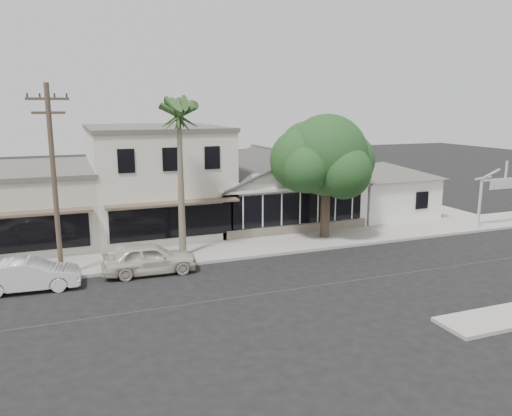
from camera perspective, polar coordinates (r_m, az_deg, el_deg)
name	(u,v)px	position (r m, az deg, el deg)	size (l,w,h in m)	color
ground	(281,291)	(22.28, 2.92, -9.45)	(140.00, 140.00, 0.00)	black
sidewalk_north	(83,265)	(26.90, -19.17, -6.20)	(90.00, 3.50, 0.15)	#9E9991
corner_shop	(274,185)	(34.64, 2.10, 2.65)	(10.40, 8.60, 5.10)	white
side_cottage	(381,196)	(37.98, 14.12, 1.39)	(6.00, 6.00, 3.00)	white
arch_sign	(505,181)	(36.58, 26.59, 2.77)	(4.12, 0.12, 3.95)	white
row_building_near	(156,180)	(33.26, -11.39, 3.16)	(8.00, 10.00, 6.50)	silver
row_building_midnear	(5,207)	(33.16, -26.80, 0.09)	(10.00, 10.00, 4.20)	silver
utility_pole	(54,178)	(24.37, -22.10, 3.18)	(1.80, 0.24, 9.00)	brown
car_0	(150,258)	(24.78, -12.06, -5.63)	(1.81, 4.49, 1.53)	beige
car_1	(29,275)	(24.26, -24.48, -6.98)	(1.49, 4.27, 1.41)	silver
shade_tree	(324,157)	(30.19, 7.77, 5.75)	(6.81, 6.16, 7.56)	#4F3C30
palm_east	(179,114)	(25.95, -8.82, 10.58)	(3.24, 3.24, 8.86)	#726651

